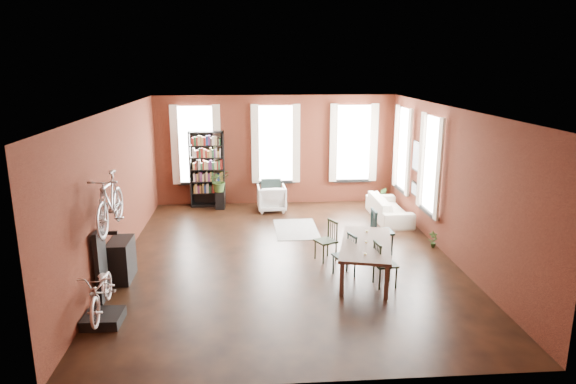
{
  "coord_description": "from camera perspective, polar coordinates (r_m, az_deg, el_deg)",
  "views": [
    {
      "loc": [
        -0.77,
        -10.41,
        4.1
      ],
      "look_at": [
        0.07,
        0.6,
        1.31
      ],
      "focal_mm": 32.0,
      "sensor_mm": 36.0,
      "label": 1
    }
  ],
  "objects": [
    {
      "name": "dining_chair_d",
      "position": [
        11.5,
        10.39,
        -4.34
      ],
      "size": [
        0.47,
        0.47,
        0.99
      ],
      "primitive_type": "cube",
      "rotation": [
        0.0,
        0.0,
        1.61
      ],
      "color": "#183335",
      "rests_on": "ground"
    },
    {
      "name": "white_armchair",
      "position": [
        14.55,
        -1.84,
        -0.54
      ],
      "size": [
        0.81,
        0.77,
        0.81
      ],
      "primitive_type": "imported",
      "rotation": [
        0.0,
        0.0,
        3.19
      ],
      "color": "white",
      "rests_on": "ground"
    },
    {
      "name": "dining_chair_c",
      "position": [
        9.88,
        10.76,
        -7.87
      ],
      "size": [
        0.44,
        0.44,
        0.86
      ],
      "primitive_type": "cube",
      "rotation": [
        0.0,
        0.0,
        1.69
      ],
      "color": "black",
      "rests_on": "ground"
    },
    {
      "name": "plant_on_stand",
      "position": [
        14.75,
        -7.64,
        0.99
      ],
      "size": [
        0.77,
        0.81,
        0.5
      ],
      "primitive_type": "imported",
      "rotation": [
        0.0,
        0.0,
        0.39
      ],
      "color": "#335321",
      "rests_on": "plant_stand"
    },
    {
      "name": "cream_sofa",
      "position": [
        14.02,
        11.19,
        -1.37
      ],
      "size": [
        0.61,
        2.08,
        0.81
      ],
      "primitive_type": "imported",
      "rotation": [
        0.0,
        0.0,
        1.57
      ],
      "color": "beige",
      "rests_on": "ground"
    },
    {
      "name": "bicycle_floor",
      "position": [
        8.73,
        -20.18,
        -8.19
      ],
      "size": [
        0.56,
        0.8,
        1.47
      ],
      "primitive_type": "imported",
      "rotation": [
        0.0,
        0.0,
        0.07
      ],
      "color": "beige",
      "rests_on": "bike_trainer"
    },
    {
      "name": "bicycle_hung",
      "position": [
        9.14,
        -19.34,
        0.94
      ],
      "size": [
        0.47,
        1.0,
        1.66
      ],
      "primitive_type": "imported",
      "color": "#A5A8AD",
      "rests_on": "bike_wall_rack"
    },
    {
      "name": "console_table",
      "position": [
        10.5,
        -18.02,
        -7.18
      ],
      "size": [
        0.4,
        0.8,
        0.8
      ],
      "primitive_type": "cube",
      "color": "black",
      "rests_on": "ground"
    },
    {
      "name": "dining_chair_b",
      "position": [
        10.96,
        4.22,
        -5.43
      ],
      "size": [
        0.52,
        0.52,
        0.86
      ],
      "primitive_type": "cube",
      "rotation": [
        0.0,
        0.0,
        -1.14
      ],
      "color": "#20301C",
      "rests_on": "ground"
    },
    {
      "name": "plant_by_sofa",
      "position": [
        15.15,
        10.25,
        -1.23
      ],
      "size": [
        0.34,
        0.6,
        0.27
      ],
      "primitive_type": "imported",
      "rotation": [
        0.0,
        0.0,
        -0.02
      ],
      "color": "#2C5A24",
      "rests_on": "ground"
    },
    {
      "name": "bike_wall_rack",
      "position": [
        9.64,
        -20.06,
        -7.7
      ],
      "size": [
        0.16,
        0.6,
        1.3
      ],
      "primitive_type": "cube",
      "color": "black",
      "rests_on": "ground"
    },
    {
      "name": "bookshelf",
      "position": [
        15.06,
        -8.96,
        2.52
      ],
      "size": [
        1.0,
        0.32,
        2.2
      ],
      "primitive_type": "cube",
      "color": "black",
      "rests_on": "ground"
    },
    {
      "name": "plant_small",
      "position": [
        12.22,
        15.79,
        -5.64
      ],
      "size": [
        0.23,
        0.39,
        0.14
      ],
      "primitive_type": "imported",
      "rotation": [
        0.0,
        0.0,
        0.1
      ],
      "color": "#2B4F1F",
      "rests_on": "ground"
    },
    {
      "name": "dining_table",
      "position": [
        10.24,
        8.6,
        -7.47
      ],
      "size": [
        1.41,
        2.23,
        0.7
      ],
      "primitive_type": "cube",
      "rotation": [
        0.0,
        0.0,
        -0.25
      ],
      "color": "#4F3C2F",
      "rests_on": "ground"
    },
    {
      "name": "striped_rug",
      "position": [
        13.02,
        0.91,
        -4.15
      ],
      "size": [
        1.08,
        1.71,
        0.01
      ],
      "primitive_type": "cube",
      "rotation": [
        0.0,
        0.0,
        0.01
      ],
      "color": "black",
      "rests_on": "ground"
    },
    {
      "name": "room",
      "position": [
        11.24,
        0.91,
        4.12
      ],
      "size": [
        9.0,
        9.04,
        3.22
      ],
      "color": "black",
      "rests_on": "ground"
    },
    {
      "name": "plant_stand",
      "position": [
        14.88,
        -7.53,
        -0.9
      ],
      "size": [
        0.28,
        0.28,
        0.52
      ],
      "primitive_type": "cube",
      "rotation": [
        0.0,
        0.0,
        -0.08
      ],
      "color": "black",
      "rests_on": "ground"
    },
    {
      "name": "bike_trainer",
      "position": [
        9.04,
        -19.82,
        -13.09
      ],
      "size": [
        0.61,
        0.61,
        0.17
      ],
      "primitive_type": "cube",
      "rotation": [
        0.0,
        0.0,
        -0.02
      ],
      "color": "black",
      "rests_on": "ground"
    },
    {
      "name": "dining_chair_a",
      "position": [
        10.21,
        6.26,
        -7.06
      ],
      "size": [
        0.49,
        0.49,
        0.83
      ],
      "primitive_type": "cube",
      "rotation": [
        0.0,
        0.0,
        -1.25
      ],
      "color": "#173330",
      "rests_on": "ground"
    }
  ]
}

